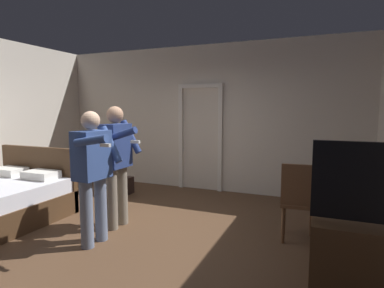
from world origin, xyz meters
TOP-DOWN VIEW (x-y plane):
  - ground_plane at (0.00, 0.00)m, footprint 6.84×6.84m
  - wall_back at (0.00, 2.68)m, footprint 6.45×0.12m
  - doorway_frame at (-0.01, 2.60)m, footprint 0.93×0.08m
  - tv_flatscreen at (2.81, -0.22)m, footprint 1.23×0.40m
  - side_table at (2.52, 0.83)m, footprint 0.57×0.57m
  - laptop at (2.50, 0.79)m, footprint 0.36×0.36m
  - bottle_on_table at (2.66, 0.75)m, footprint 0.06×0.06m
  - wooden_chair at (2.03, 0.65)m, footprint 0.45×0.45m
  - person_blue_shirt at (-0.25, -0.35)m, footprint 0.63×0.60m
  - person_striped_shirt at (-0.33, 0.23)m, footprint 0.69×0.57m
  - suitcase_dark at (-1.38, 1.66)m, footprint 0.57×0.36m

SIDE VIEW (x-z plane):
  - ground_plane at x=0.00m, z-range 0.00..0.00m
  - suitcase_dark at x=-1.38m, z-range 0.00..0.32m
  - tv_flatscreen at x=2.81m, z-range -0.28..1.09m
  - side_table at x=2.52m, z-range 0.12..0.82m
  - wooden_chair at x=2.03m, z-range 0.05..1.04m
  - laptop at x=2.50m, z-range 0.67..0.84m
  - bottle_on_table at x=2.66m, z-range 0.68..0.91m
  - person_blue_shirt at x=-0.25m, z-range 0.12..1.74m
  - person_striped_shirt at x=-0.33m, z-range 0.13..1.81m
  - doorway_frame at x=-0.01m, z-range 0.16..2.29m
  - wall_back at x=0.00m, z-range 0.00..2.89m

